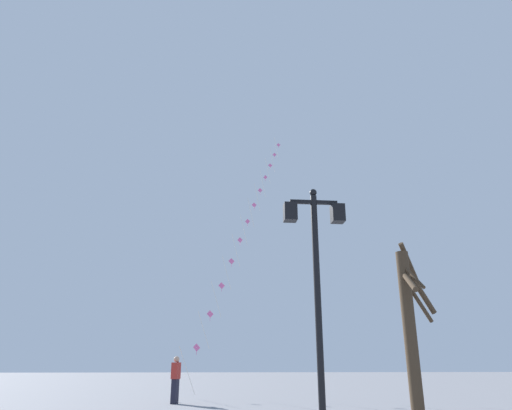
{
  "coord_description": "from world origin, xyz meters",
  "views": [
    {
      "loc": [
        0.41,
        -0.69,
        1.38
      ],
      "look_at": [
        2.34,
        20.19,
        8.63
      ],
      "focal_mm": 32.59,
      "sensor_mm": 36.0,
      "label": 1
    }
  ],
  "objects_px": {
    "kite_flyer": "(176,378)",
    "kite_train": "(247,222)",
    "bare_tree": "(411,325)",
    "twin_lantern_lamp_post": "(316,259)"
  },
  "relations": [
    {
      "from": "twin_lantern_lamp_post",
      "to": "bare_tree",
      "type": "height_order",
      "value": "twin_lantern_lamp_post"
    },
    {
      "from": "kite_train",
      "to": "bare_tree",
      "type": "height_order",
      "value": "kite_train"
    },
    {
      "from": "kite_train",
      "to": "bare_tree",
      "type": "xyz_separation_m",
      "value": [
        2.82,
        -17.06,
        -7.77
      ]
    },
    {
      "from": "kite_flyer",
      "to": "kite_train",
      "type": "bearing_deg",
      "value": 0.27
    },
    {
      "from": "twin_lantern_lamp_post",
      "to": "kite_train",
      "type": "xyz_separation_m",
      "value": [
        -0.1,
        18.89,
        6.56
      ]
    },
    {
      "from": "kite_flyer",
      "to": "bare_tree",
      "type": "bearing_deg",
      "value": -121.05
    },
    {
      "from": "kite_flyer",
      "to": "bare_tree",
      "type": "distance_m",
      "value": 10.04
    },
    {
      "from": "twin_lantern_lamp_post",
      "to": "kite_flyer",
      "type": "bearing_deg",
      "value": 109.98
    },
    {
      "from": "kite_train",
      "to": "kite_flyer",
      "type": "distance_m",
      "value": 13.49
    },
    {
      "from": "twin_lantern_lamp_post",
      "to": "bare_tree",
      "type": "xyz_separation_m",
      "value": [
        2.72,
        1.83,
        -1.21
      ]
    }
  ]
}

